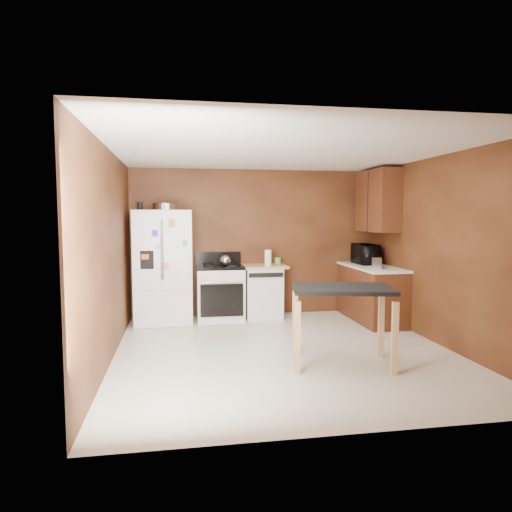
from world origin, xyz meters
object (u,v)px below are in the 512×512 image
object	(u,v)px
pen_cup	(140,206)
dishwasher	(263,291)
roasting_pan	(166,207)
microwave	(366,255)
island	(342,300)
toaster	(377,263)
refrigerator	(163,267)
kettle	(225,261)
paper_towel	(268,258)
gas_range	(220,292)
green_canister	(278,261)

from	to	relation	value
pen_cup	dishwasher	xyz separation A→B (m)	(1.97, 0.14, -1.41)
roasting_pan	pen_cup	world-z (taller)	pen_cup
microwave	island	world-z (taller)	microwave
roasting_pan	toaster	size ratio (longest dim) A/B	1.85
refrigerator	dishwasher	world-z (taller)	refrigerator
kettle	paper_towel	xyz separation A→B (m)	(0.71, 0.03, 0.03)
pen_cup	gas_range	world-z (taller)	pen_cup
kettle	gas_range	bearing A→B (deg)	122.67
green_canister	refrigerator	xyz separation A→B (m)	(-1.91, -0.17, -0.05)
kettle	island	world-z (taller)	kettle
green_canister	microwave	xyz separation A→B (m)	(1.46, -0.29, 0.11)
kettle	green_canister	size ratio (longest dim) A/B	1.58
kettle	gas_range	size ratio (longest dim) A/B	0.16
roasting_pan	paper_towel	distance (m)	1.85
roasting_pan	refrigerator	bearing A→B (deg)	-132.97
gas_range	microwave	bearing A→B (deg)	-4.17
roasting_pan	green_canister	size ratio (longest dim) A/B	3.80
pen_cup	dishwasher	world-z (taller)	pen_cup
kettle	toaster	xyz separation A→B (m)	(2.29, -0.68, -0.00)
roasting_pan	microwave	world-z (taller)	roasting_pan
refrigerator	toaster	bearing A→B (deg)	-12.73
pen_cup	microwave	bearing A→B (deg)	-1.03
roasting_pan	kettle	distance (m)	1.28
pen_cup	gas_range	distance (m)	1.88
dishwasher	island	bearing A→B (deg)	-80.06
toaster	refrigerator	size ratio (longest dim) A/B	0.13
green_canister	refrigerator	size ratio (longest dim) A/B	0.06
paper_towel	gas_range	world-z (taller)	paper_towel
green_canister	refrigerator	world-z (taller)	refrigerator
pen_cup	gas_range	size ratio (longest dim) A/B	0.11
pen_cup	island	distance (m)	3.60
paper_towel	kettle	bearing A→B (deg)	-177.67
green_canister	gas_range	size ratio (longest dim) A/B	0.10
microwave	island	xyz separation A→B (m)	(-1.28, -2.36, -0.30)
dishwasher	toaster	bearing A→B (deg)	-26.57
kettle	refrigerator	world-z (taller)	refrigerator
paper_towel	island	size ratio (longest dim) A/B	0.21
green_canister	dishwasher	distance (m)	0.58
pen_cup	microwave	distance (m)	3.79
toaster	gas_range	size ratio (longest dim) A/B	0.21
toaster	roasting_pan	bearing A→B (deg)	-171.23
paper_towel	toaster	bearing A→B (deg)	-24.14
green_canister	dishwasher	bearing A→B (deg)	-162.18
pen_cup	green_canister	distance (m)	2.44
kettle	refrigerator	xyz separation A→B (m)	(-0.99, 0.06, -0.09)
refrigerator	island	world-z (taller)	refrigerator
roasting_pan	kettle	bearing A→B (deg)	-7.23
dishwasher	pen_cup	bearing A→B (deg)	-176.02
roasting_pan	dishwasher	xyz separation A→B (m)	(1.58, 0.03, -1.40)
pen_cup	island	world-z (taller)	pen_cup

